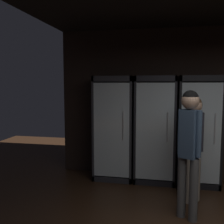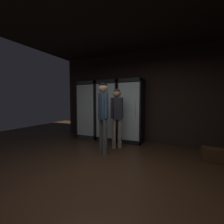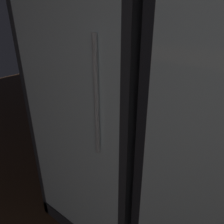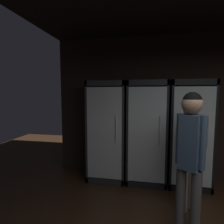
% 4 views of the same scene
% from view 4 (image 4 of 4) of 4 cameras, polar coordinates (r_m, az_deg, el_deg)
% --- Properties ---
extents(wall_back, '(6.00, 0.06, 2.80)m').
position_cam_4_polar(wall_back, '(3.90, 28.13, 1.03)').
color(wall_back, black).
rests_on(wall_back, ground).
extents(cooler_far_left, '(0.72, 0.58, 1.91)m').
position_cam_4_polar(cooler_far_left, '(3.58, -1.31, -6.14)').
color(cooler_far_left, '#2B2B30').
rests_on(cooler_far_left, ground).
extents(cooler_left, '(0.72, 0.58, 1.91)m').
position_cam_4_polar(cooler_left, '(3.50, 10.88, -6.44)').
color(cooler_left, black).
rests_on(cooler_left, ground).
extents(cooler_center, '(0.72, 0.58, 1.91)m').
position_cam_4_polar(cooler_center, '(3.59, 23.07, -6.65)').
color(cooler_center, black).
rests_on(cooler_center, ground).
extents(shopper_near, '(0.28, 0.27, 1.58)m').
position_cam_4_polar(shopper_near, '(2.79, 23.36, -9.34)').
color(shopper_near, gray).
rests_on(shopper_near, ground).
extents(shopper_far, '(0.28, 0.26, 1.69)m').
position_cam_4_polar(shopper_far, '(2.24, 23.46, -11.13)').
color(shopper_far, '#4C4C4C').
rests_on(shopper_far, ground).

